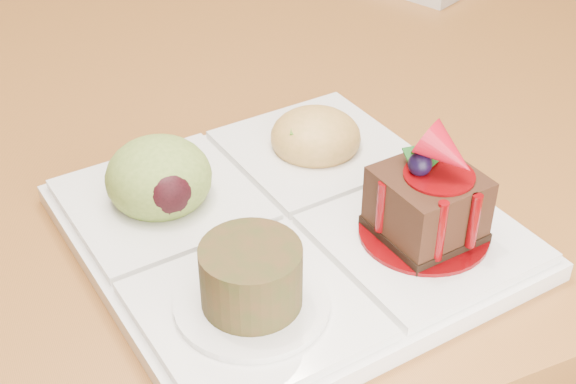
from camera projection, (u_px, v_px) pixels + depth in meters
name	position (u px, v px, depth m)	size (l,w,h in m)	color
ground	(195.00, 301.00, 1.53)	(6.00, 6.00, 0.00)	brown
chair_right	(511.00, 6.00, 1.50)	(0.40, 0.40, 0.83)	#311E10
sampler_plate	(283.00, 212.00, 0.48)	(0.26, 0.26, 0.09)	silver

